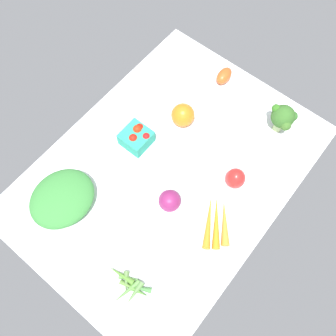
{
  "coord_description": "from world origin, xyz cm",
  "views": [
    {
      "loc": [
        39.4,
        31.95,
        117.69
      ],
      "look_at": [
        0.0,
        0.0,
        4.0
      ],
      "focal_mm": 39.21,
      "sensor_mm": 36.0,
      "label": 1
    }
  ],
  "objects_px": {
    "red_onion_near_basket": "(170,201)",
    "carrot_bunch": "(217,222)",
    "broccoli_head": "(283,118)",
    "leafy_greens_clump": "(62,198)",
    "berry_basket": "(137,137)",
    "bell_pepper_red": "(235,178)",
    "roma_tomato": "(224,76)",
    "heirloom_tomato_orange": "(183,115)",
    "okra_pile": "(130,286)"
  },
  "relations": [
    {
      "from": "bell_pepper_red",
      "to": "berry_basket",
      "type": "bearing_deg",
      "value": -76.58
    },
    {
      "from": "red_onion_near_basket",
      "to": "leafy_greens_clump",
      "type": "distance_m",
      "value": 0.35
    },
    {
      "from": "red_onion_near_basket",
      "to": "carrot_bunch",
      "type": "height_order",
      "value": "red_onion_near_basket"
    },
    {
      "from": "okra_pile",
      "to": "carrot_bunch",
      "type": "height_order",
      "value": "carrot_bunch"
    },
    {
      "from": "heirloom_tomato_orange",
      "to": "bell_pepper_red",
      "type": "bearing_deg",
      "value": 73.8
    },
    {
      "from": "berry_basket",
      "to": "carrot_bunch",
      "type": "xyz_separation_m",
      "value": [
        0.07,
        0.39,
        -0.02
      ]
    },
    {
      "from": "broccoli_head",
      "to": "carrot_bunch",
      "type": "height_order",
      "value": "broccoli_head"
    },
    {
      "from": "bell_pepper_red",
      "to": "carrot_bunch",
      "type": "height_order",
      "value": "bell_pepper_red"
    },
    {
      "from": "bell_pepper_red",
      "to": "leafy_greens_clump",
      "type": "xyz_separation_m",
      "value": [
        0.41,
        -0.4,
        -0.01
      ]
    },
    {
      "from": "bell_pepper_red",
      "to": "heirloom_tomato_orange",
      "type": "bearing_deg",
      "value": -106.2
    },
    {
      "from": "bell_pepper_red",
      "to": "okra_pile",
      "type": "distance_m",
      "value": 0.48
    },
    {
      "from": "heirloom_tomato_orange",
      "to": "carrot_bunch",
      "type": "bearing_deg",
      "value": 54.01
    },
    {
      "from": "broccoli_head",
      "to": "berry_basket",
      "type": "bearing_deg",
      "value": -45.06
    },
    {
      "from": "red_onion_near_basket",
      "to": "roma_tomato",
      "type": "distance_m",
      "value": 0.55
    },
    {
      "from": "leafy_greens_clump",
      "to": "carrot_bunch",
      "type": "distance_m",
      "value": 0.5
    },
    {
      "from": "okra_pile",
      "to": "leafy_greens_clump",
      "type": "height_order",
      "value": "leafy_greens_clump"
    },
    {
      "from": "berry_basket",
      "to": "bell_pepper_red",
      "type": "height_order",
      "value": "bell_pepper_red"
    },
    {
      "from": "broccoli_head",
      "to": "red_onion_near_basket",
      "type": "bearing_deg",
      "value": -14.63
    },
    {
      "from": "broccoli_head",
      "to": "leafy_greens_clump",
      "type": "relative_size",
      "value": 0.55
    },
    {
      "from": "okra_pile",
      "to": "leafy_greens_clump",
      "type": "xyz_separation_m",
      "value": [
        -0.06,
        -0.35,
        0.03
      ]
    },
    {
      "from": "red_onion_near_basket",
      "to": "carrot_bunch",
      "type": "distance_m",
      "value": 0.16
    },
    {
      "from": "berry_basket",
      "to": "roma_tomato",
      "type": "bearing_deg",
      "value": 168.99
    },
    {
      "from": "bell_pepper_red",
      "to": "okra_pile",
      "type": "bearing_deg",
      "value": -5.87
    },
    {
      "from": "berry_basket",
      "to": "okra_pile",
      "type": "xyz_separation_m",
      "value": [
        0.39,
        0.31,
        -0.02
      ]
    },
    {
      "from": "berry_basket",
      "to": "broccoli_head",
      "type": "distance_m",
      "value": 0.51
    },
    {
      "from": "red_onion_near_basket",
      "to": "roma_tomato",
      "type": "relative_size",
      "value": 0.92
    },
    {
      "from": "bell_pepper_red",
      "to": "leafy_greens_clump",
      "type": "bearing_deg",
      "value": -44.19
    },
    {
      "from": "red_onion_near_basket",
      "to": "roma_tomato",
      "type": "height_order",
      "value": "red_onion_near_basket"
    },
    {
      "from": "heirloom_tomato_orange",
      "to": "berry_basket",
      "type": "height_order",
      "value": "heirloom_tomato_orange"
    },
    {
      "from": "heirloom_tomato_orange",
      "to": "broccoli_head",
      "type": "distance_m",
      "value": 0.35
    },
    {
      "from": "roma_tomato",
      "to": "okra_pile",
      "type": "xyz_separation_m",
      "value": [
        0.8,
        0.23,
        -0.02
      ]
    },
    {
      "from": "roma_tomato",
      "to": "leafy_greens_clump",
      "type": "bearing_deg",
      "value": -13.74
    },
    {
      "from": "bell_pepper_red",
      "to": "broccoli_head",
      "type": "height_order",
      "value": "broccoli_head"
    },
    {
      "from": "roma_tomato",
      "to": "okra_pile",
      "type": "height_order",
      "value": "roma_tomato"
    },
    {
      "from": "roma_tomato",
      "to": "leafy_greens_clump",
      "type": "height_order",
      "value": "leafy_greens_clump"
    },
    {
      "from": "berry_basket",
      "to": "roma_tomato",
      "type": "distance_m",
      "value": 0.42
    },
    {
      "from": "bell_pepper_red",
      "to": "broccoli_head",
      "type": "bearing_deg",
      "value": 179.55
    },
    {
      "from": "bell_pepper_red",
      "to": "carrot_bunch",
      "type": "distance_m",
      "value": 0.16
    },
    {
      "from": "broccoli_head",
      "to": "roma_tomato",
      "type": "bearing_deg",
      "value": -101.12
    },
    {
      "from": "red_onion_near_basket",
      "to": "broccoli_head",
      "type": "bearing_deg",
      "value": 165.37
    },
    {
      "from": "red_onion_near_basket",
      "to": "okra_pile",
      "type": "height_order",
      "value": "red_onion_near_basket"
    },
    {
      "from": "berry_basket",
      "to": "okra_pile",
      "type": "relative_size",
      "value": 0.62
    },
    {
      "from": "broccoli_head",
      "to": "leafy_greens_clump",
      "type": "xyz_separation_m",
      "value": [
        0.68,
        -0.4,
        -0.04
      ]
    },
    {
      "from": "roma_tomato",
      "to": "broccoli_head",
      "type": "xyz_separation_m",
      "value": [
        0.05,
        0.28,
        0.05
      ]
    },
    {
      "from": "broccoli_head",
      "to": "okra_pile",
      "type": "height_order",
      "value": "broccoli_head"
    },
    {
      "from": "okra_pile",
      "to": "berry_basket",
      "type": "bearing_deg",
      "value": -141.4
    },
    {
      "from": "broccoli_head",
      "to": "okra_pile",
      "type": "bearing_deg",
      "value": -3.89
    },
    {
      "from": "red_onion_near_basket",
      "to": "carrot_bunch",
      "type": "bearing_deg",
      "value": 105.99
    },
    {
      "from": "berry_basket",
      "to": "bell_pepper_red",
      "type": "distance_m",
      "value": 0.37
    },
    {
      "from": "okra_pile",
      "to": "bell_pepper_red",
      "type": "bearing_deg",
      "value": 174.13
    }
  ]
}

